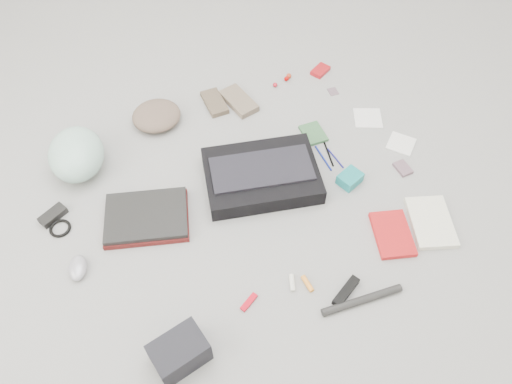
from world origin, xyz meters
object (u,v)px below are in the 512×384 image
messenger_bag (262,175)px  bike_helmet (76,154)px  camera_bag (179,352)px  laptop (146,215)px  book_red (392,234)px  accordion_wallet (350,179)px

messenger_bag → bike_helmet: bike_helmet is taller
camera_bag → messenger_bag: bearing=35.1°
laptop → bike_helmet: (-0.15, 0.39, 0.05)m
bike_helmet → camera_bag: (0.06, -0.97, -0.03)m
bike_helmet → camera_bag: bearing=-71.0°
laptop → bike_helmet: bike_helmet is taller
messenger_bag → book_red: (0.32, -0.48, -0.03)m
bike_helmet → accordion_wallet: (0.98, -0.61, -0.06)m
messenger_bag → accordion_wallet: 0.37m
messenger_bag → book_red: size_ratio=2.24×
messenger_bag → camera_bag: (-0.59, -0.54, 0.02)m
book_red → laptop: bearing=169.2°
messenger_bag → accordion_wallet: size_ratio=4.90×
laptop → book_red: size_ratio=1.54×
laptop → book_red: (0.82, -0.52, -0.02)m
messenger_bag → bike_helmet: 0.78m
messenger_bag → bike_helmet: (-0.65, 0.43, 0.05)m
bike_helmet → camera_bag: size_ratio=1.61×
messenger_bag → accordion_wallet: bearing=-11.5°
laptop → bike_helmet: 0.42m
bike_helmet → accordion_wallet: bike_helmet is taller
camera_bag → laptop: bearing=73.7°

